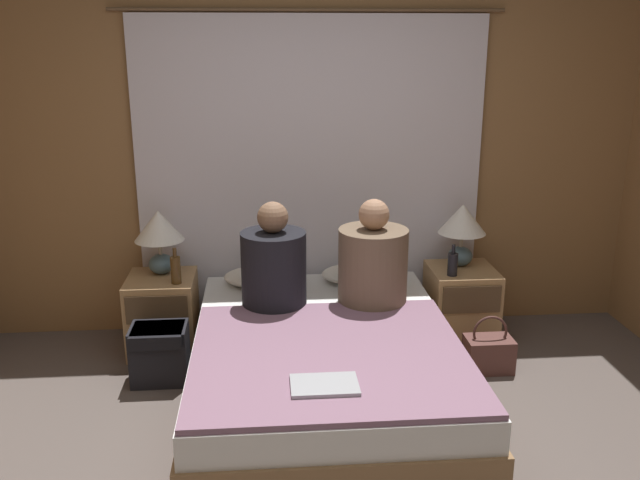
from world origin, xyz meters
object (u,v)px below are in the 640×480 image
Objects in this scene: bed at (324,367)px; lamp_right at (462,224)px; beer_bottle_on_left_stand at (176,269)px; handbag_on_floor at (489,353)px; pillow_left at (265,276)px; pillow_right at (362,274)px; person_right_in_bed at (373,264)px; nightstand_left at (163,313)px; person_left_in_bed at (274,266)px; laptop_on_bed at (324,385)px; beer_bottle_on_right_stand at (453,264)px; backpack_on_floor at (160,350)px; lamp_left at (159,231)px; nightstand_right at (461,304)px.

lamp_right is at bearing 39.38° from bed.
beer_bottle_on_left_stand is 2.01m from handbag_on_floor.
pillow_left and pillow_right have the same top height.
pillow_right is 0.44m from person_right_in_bed.
nightstand_left is at bearing 135.49° from beer_bottle_on_left_stand.
laptop_on_bed is (0.21, -1.06, -0.22)m from person_left_in_bed.
pillow_right is 2.59× the size of beer_bottle_on_right_stand.
lamp_right is at bearing 2.32° from nightstand_left.
person_right_in_bed is 1.90× the size of backpack_on_floor.
lamp_right is 0.74m from pillow_right.
lamp_left is 2.04× the size of beer_bottle_on_right_stand.
bed is 3.01× the size of person_right_in_bed.
nightstand_right is 1.18× the size of lamp_right.
nightstand_right is 0.54m from lamp_right.
beer_bottle_on_right_stand reaches higher than nightstand_left.
lamp_right reaches higher than pillow_left.
person_right_in_bed reaches higher than lamp_right.
beer_bottle_on_right_stand is 1.59m from laptop_on_bed.
person_left_in_bed is 1.82× the size of handbag_on_floor.
handbag_on_floor is (1.10, 0.92, -0.33)m from laptop_on_bed.
beer_bottle_on_left_stand is (-0.55, -0.17, 0.12)m from pillow_left.
bed is at bearing -165.74° from handbag_on_floor.
nightstand_left is at bearing 166.98° from handbag_on_floor.
bed is at bearing -39.38° from lamp_left.
nightstand_right is 1.44× the size of backpack_on_floor.
handbag_on_floor is (0.15, -0.36, -0.47)m from beer_bottle_on_right_stand.
person_left_in_bed is (0.05, -0.39, 0.20)m from pillow_left.
person_left_in_bed is (0.73, -0.41, -0.12)m from lamp_left.
lamp_left is at bearing 122.45° from laptop_on_bed.
pillow_right is 0.60m from beer_bottle_on_right_stand.
person_right_in_bed is (-0.66, -0.33, 0.42)m from nightstand_right.
laptop_on_bed is at bearing -125.64° from lamp_right.
handbag_on_floor is at bearing 14.26° from bed.
person_right_in_bed is (0.65, -0.39, 0.20)m from pillow_left.
pillow_right is (0.32, 0.79, 0.27)m from bed.
backpack_on_floor is at bearing 179.02° from handbag_on_floor.
beer_bottle_on_right_stand reaches higher than nightstand_right.
lamp_right is 0.79× the size of pillow_right.
pillow_left is 0.78m from person_right_in_bed.
beer_bottle_on_right_stand is at bearing 0.00° from beer_bottle_on_left_stand.
nightstand_right reaches higher than laptop_on_bed.
lamp_right is 1.82× the size of beer_bottle_on_left_stand.
person_right_in_bed is (0.60, 0.00, -0.00)m from person_left_in_bed.
bed is 5.51× the size of handbag_on_floor.
beer_bottle_on_right_stand reaches higher than laptop_on_bed.
beer_bottle_on_left_stand is at bearing -171.81° from pillow_right.
pillow_right is at bearing -0.99° from lamp_left.
backpack_on_floor is 2.00m from handbag_on_floor.
person_right_in_bed reaches higher than nightstand_right.
person_right_in_bed reaches higher than lamp_left.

